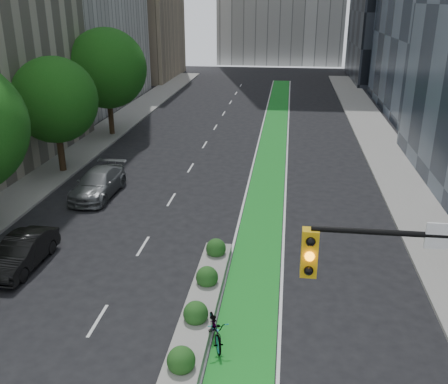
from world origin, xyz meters
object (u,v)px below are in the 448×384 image
(parked_car_left_far, at_px, (98,183))
(median_planter, at_px, (201,304))
(bicycle, at_px, (216,328))
(parked_car_left_mid, at_px, (22,252))

(parked_car_left_far, bearing_deg, median_planter, -52.52)
(median_planter, bearing_deg, bicycle, -63.89)
(median_planter, xyz_separation_m, parked_car_left_far, (-8.20, 11.13, 0.40))
(bicycle, relative_size, parked_car_left_far, 0.38)
(median_planter, bearing_deg, parked_car_left_far, 126.38)
(parked_car_left_far, bearing_deg, parked_car_left_mid, -90.09)
(parked_car_left_mid, distance_m, parked_car_left_far, 8.76)
(bicycle, relative_size, parked_car_left_mid, 0.47)
(median_planter, distance_m, parked_car_left_far, 13.83)
(median_planter, height_order, parked_car_left_mid, parked_car_left_mid)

